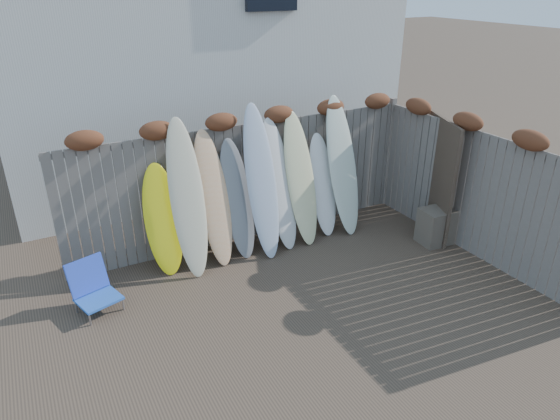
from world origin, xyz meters
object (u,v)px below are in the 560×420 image
beach_chair (93,287)px  wooden_crate (436,226)px  surfboard_0 (163,220)px  lattice_panel (437,177)px

beach_chair → wooden_crate: beach_chair is taller
wooden_crate → surfboard_0: bearing=162.4°
beach_chair → surfboard_0: (1.17, 0.55, 0.50)m
lattice_panel → beach_chair: bearing=-162.0°
beach_chair → surfboard_0: 1.39m
wooden_crate → lattice_panel: (0.25, 0.36, 0.71)m
beach_chair → lattice_panel: 5.72m
lattice_panel → surfboard_0: lattice_panel is taller
lattice_panel → surfboard_0: (-4.49, 0.98, -0.19)m
wooden_crate → lattice_panel: 0.84m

